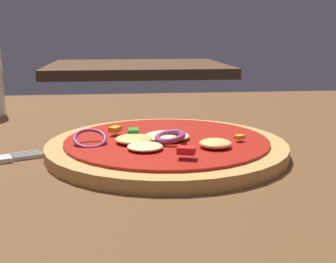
{
  "coord_description": "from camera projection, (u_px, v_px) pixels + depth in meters",
  "views": [
    {
      "loc": [
        -0.0,
        -0.45,
        0.17
      ],
      "look_at": [
        0.05,
        0.03,
        0.06
      ],
      "focal_mm": 47.25,
      "sensor_mm": 36.0,
      "label": 1
    }
  ],
  "objects": [
    {
      "name": "dining_table",
      "position": [
        124.0,
        175.0,
        0.47
      ],
      "size": [
        1.31,
        0.98,
        0.04
      ],
      "color": "brown",
      "rests_on": "ground"
    },
    {
      "name": "pizza",
      "position": [
        170.0,
        146.0,
        0.48
      ],
      "size": [
        0.26,
        0.26,
        0.03
      ],
      "color": "tan",
      "rests_on": "dining_table"
    },
    {
      "name": "background_table",
      "position": [
        138.0,
        68.0,
        1.83
      ],
      "size": [
        0.72,
        0.6,
        0.04
      ],
      "color": "#4C301C",
      "rests_on": "ground"
    }
  ]
}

